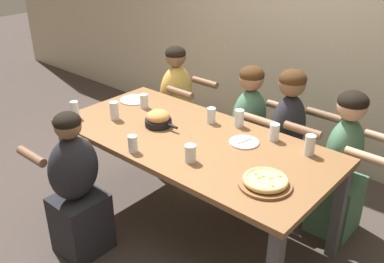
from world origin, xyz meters
name	(u,v)px	position (x,y,z in m)	size (l,w,h in m)	color
ground_plane	(192,226)	(0.00, 0.00, 0.00)	(18.00, 18.00, 0.00)	#423833
dining_table	(192,148)	(0.00, 0.00, 0.70)	(2.03, 0.97, 0.78)	brown
pizza_board_main	(265,182)	(0.72, -0.18, 0.81)	(0.31, 0.31, 0.06)	brown
skillet_bowl	(158,119)	(-0.32, -0.01, 0.84)	(0.29, 0.20, 0.12)	black
empty_plate_a	(244,142)	(0.32, 0.18, 0.79)	(0.21, 0.21, 0.02)	white
empty_plate_b	(134,100)	(-0.83, 0.20, 0.79)	(0.24, 0.24, 0.02)	white
drinking_glass_a	(211,116)	(-0.06, 0.29, 0.83)	(0.07, 0.07, 0.12)	silver
drinking_glass_b	(274,133)	(0.45, 0.35, 0.83)	(0.07, 0.07, 0.12)	silver
drinking_glass_c	(114,112)	(-0.66, -0.15, 0.84)	(0.07, 0.07, 0.14)	silver
drinking_glass_d	(239,119)	(0.14, 0.37, 0.84)	(0.07, 0.07, 0.13)	silver
drinking_glass_e	(190,154)	(0.21, -0.25, 0.83)	(0.07, 0.07, 0.11)	silver
drinking_glass_f	(310,145)	(0.73, 0.32, 0.85)	(0.07, 0.07, 0.14)	silver
drinking_glass_g	(144,102)	(-0.65, 0.16, 0.83)	(0.07, 0.07, 0.11)	silver
drinking_glass_h	(133,145)	(-0.16, -0.41, 0.83)	(0.06, 0.06, 0.12)	silver
drinking_glass_i	(75,111)	(-0.91, -0.33, 0.84)	(0.06, 0.06, 0.13)	silver
diner_far_center	(248,137)	(0.02, 0.70, 0.53)	(0.51, 0.40, 1.14)	#477556
diner_far_left	(177,111)	(-0.80, 0.70, 0.53)	(0.51, 0.40, 1.16)	gold
diner_far_midright	(286,147)	(0.37, 0.70, 0.55)	(0.51, 0.40, 1.19)	#232328
diner_near_midleft	(77,192)	(-0.43, -0.70, 0.49)	(0.51, 0.40, 1.09)	#232328
diner_far_right	(341,170)	(0.83, 0.70, 0.53)	(0.51, 0.40, 1.14)	#477556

